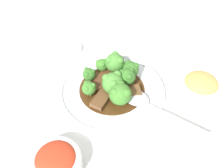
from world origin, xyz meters
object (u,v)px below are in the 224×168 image
beef_strip_3 (128,92)px  broccoli_floret_7 (113,83)px  broccoli_floret_5 (120,94)px  serving_spoon (140,100)px  side_bowl_kimchi (57,161)px  beef_strip_4 (103,77)px  sauce_dish (72,48)px  broccoli_floret_6 (89,74)px  broccoli_floret_2 (115,62)px  broccoli_floret_4 (102,65)px  main_plate (112,90)px  side_bowl_appetizer (200,87)px  beef_strip_0 (103,97)px  beef_strip_2 (96,86)px  broccoli_floret_0 (89,88)px  broccoli_floret_1 (127,76)px  broccoli_floret_3 (131,69)px  beef_strip_1 (117,78)px

beef_strip_3 → broccoli_floret_7: broccoli_floret_7 is taller
broccoli_floret_5 → serving_spoon: (0.05, -0.00, -0.03)m
side_bowl_kimchi → beef_strip_4: bearing=63.3°
broccoli_floret_5 → broccoli_floret_7: same height
sauce_dish → broccoli_floret_6: bearing=-74.2°
broccoli_floret_2 → broccoli_floret_4: broccoli_floret_2 is taller
main_plate → side_bowl_appetizer: (0.22, -0.03, 0.02)m
beef_strip_0 → broccoli_floret_5: bearing=-21.9°
beef_strip_2 → side_bowl_kimchi: 0.22m
beef_strip_2 → broccoli_floret_0: bearing=-131.8°
broccoli_floret_1 → broccoli_floret_6: broccoli_floret_1 is taller
broccoli_floret_3 → broccoli_floret_7: bearing=-137.4°
broccoli_floret_3 → broccoli_floret_6: size_ratio=1.15×
beef_strip_0 → broccoli_floret_0: broccoli_floret_0 is taller
beef_strip_3 → broccoli_floret_6: size_ratio=1.48×
beef_strip_0 → beef_strip_3: (0.06, 0.01, 0.00)m
beef_strip_0 → broccoli_floret_3: (0.08, 0.07, 0.02)m
beef_strip_1 → broccoli_floret_3: size_ratio=1.06×
broccoli_floret_5 → side_bowl_kimchi: broccoli_floret_5 is taller
broccoli_floret_4 → broccoli_floret_7: size_ratio=0.70×
broccoli_floret_2 → broccoli_floret_6: bearing=-158.4°
broccoli_floret_2 → beef_strip_3: bearing=-74.6°
beef_strip_2 → broccoli_floret_1: (0.08, 0.00, 0.03)m
broccoli_floret_7 → side_bowl_kimchi: size_ratio=0.58×
beef_strip_1 → broccoli_floret_1: bearing=-44.5°
side_bowl_kimchi → side_bowl_appetizer: 0.39m
beef_strip_1 → beef_strip_4: bearing=165.9°
beef_strip_2 → beef_strip_4: bearing=57.6°
beef_strip_3 → side_bowl_kimchi: 0.24m
main_plate → side_bowl_appetizer: bearing=-7.7°
beef_strip_4 → broccoli_floret_5: bearing=-68.9°
beef_strip_2 → broccoli_floret_2: 0.08m
broccoli_floret_1 → broccoli_floret_3: 0.03m
serving_spoon → sauce_dish: (-0.16, 0.24, -0.02)m
beef_strip_3 → broccoli_floret_1: 0.04m
broccoli_floret_2 → serving_spoon: size_ratio=0.31×
beef_strip_2 → broccoli_floret_5: broccoli_floret_5 is taller
broccoli_floret_1 → sauce_dish: (-0.14, 0.18, -0.04)m
broccoli_floret_1 → broccoli_floret_4: bearing=135.7°
serving_spoon → beef_strip_0: bearing=168.2°
beef_strip_3 → broccoli_floret_6: (-0.09, 0.06, 0.02)m
broccoli_floret_6 → side_bowl_appetizer: size_ratio=0.41×
side_bowl_kimchi → broccoli_floret_6: bearing=70.4°
beef_strip_4 → broccoli_floret_3: size_ratio=1.39×
broccoli_floret_0 → broccoli_floret_4: 0.09m
main_plate → broccoli_floret_6: 0.07m
serving_spoon → beef_strip_1: bearing=120.2°
beef_strip_3 → broccoli_floret_7: size_ratio=1.09×
broccoli_floret_4 → side_bowl_kimchi: broccoli_floret_4 is taller
side_bowl_appetizer → sauce_dish: 0.39m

